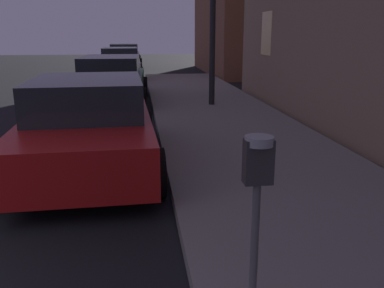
# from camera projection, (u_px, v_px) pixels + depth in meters

# --- Properties ---
(parking_meter) EXTENTS (0.19, 0.19, 1.31)m
(parking_meter) POSITION_uv_depth(u_px,v_px,m) (257.00, 182.00, 2.71)
(parking_meter) COLOR #59595B
(parking_meter) RESTS_ON sidewalk
(car_red) EXTENTS (2.18, 4.24, 1.43)m
(car_red) POSITION_uv_depth(u_px,v_px,m) (89.00, 125.00, 6.35)
(car_red) COLOR maroon
(car_red) RESTS_ON ground
(car_green) EXTENTS (2.19, 4.53, 1.43)m
(car_green) POSITION_uv_depth(u_px,v_px,m) (112.00, 80.00, 12.31)
(car_green) COLOR #19592D
(car_green) RESTS_ON ground
(car_white) EXTENTS (2.05, 4.40, 1.43)m
(car_white) POSITION_uv_depth(u_px,v_px,m) (120.00, 64.00, 18.92)
(car_white) COLOR silver
(car_white) RESTS_ON ground
(car_black) EXTENTS (2.12, 4.46, 1.43)m
(car_black) POSITION_uv_depth(u_px,v_px,m) (124.00, 56.00, 25.28)
(car_black) COLOR black
(car_black) RESTS_ON ground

